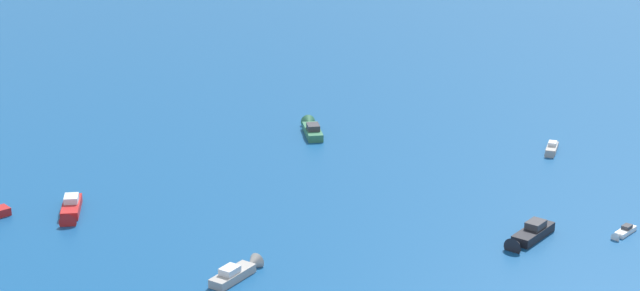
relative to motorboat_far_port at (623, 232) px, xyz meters
name	(u,v)px	position (x,y,z in m)	size (l,w,h in m)	color
motorboat_far_port	(623,232)	(0.00, 0.00, 0.00)	(1.49, 5.68, 1.65)	white
motorboat_far_stbd	(71,210)	(-68.98, -51.13, 0.38)	(9.76, 9.00, 3.07)	#B21E1E
motorboat_trailing	(551,149)	(-27.62, 25.83, 0.11)	(4.56, 7.21, 2.06)	#9E9993
motorboat_ahead	(528,236)	(-9.56, -11.48, 0.41)	(3.57, 11.12, 3.18)	black
motorboat_outer_ring_a	(312,129)	(-68.08, 4.60, 0.42)	(10.32, 9.19, 3.20)	#33704C
motorboat_outer_ring_f	(238,271)	(-33.22, -48.80, 0.30)	(3.82, 9.78, 2.76)	#9E9993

